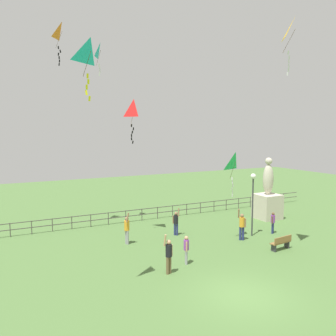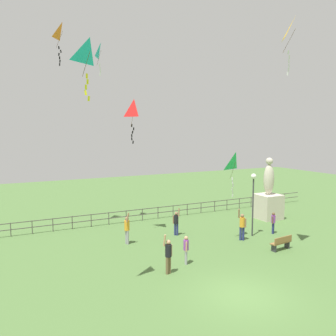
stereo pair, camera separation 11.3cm
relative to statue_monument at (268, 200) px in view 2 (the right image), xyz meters
name	(u,v)px [view 2 (the right image)]	position (x,y,z in m)	size (l,w,h in m)	color
ground_plane	(242,296)	(-10.48, -9.98, -1.51)	(80.00, 80.00, 0.00)	#4C7038
statue_monument	(268,200)	(0.00, 0.00, 0.00)	(1.81, 1.81, 4.95)	beige
lamppost	(253,191)	(-4.26, -3.18, 1.60)	(0.36, 0.36, 4.26)	#38383D
park_bench	(282,243)	(-4.61, -6.25, -1.05)	(1.54, 0.59, 0.85)	olive
person_0	(176,222)	(-8.80, -0.72, -0.56)	(0.39, 0.46, 1.90)	navy
person_2	(186,248)	(-10.82, -5.62, -0.63)	(0.29, 0.43, 1.54)	#99999E
person_3	(273,221)	(-2.61, -3.40, -0.65)	(0.39, 0.28, 1.49)	navy
person_4	(242,225)	(-5.50, -3.63, -0.48)	(0.46, 0.46, 2.05)	navy
person_5	(127,228)	(-12.45, -0.99, -0.48)	(0.32, 0.55, 2.05)	#99999E
person_6	(168,254)	(-12.26, -6.35, -0.49)	(0.55, 0.32, 2.05)	brown
kite_0	(295,30)	(-5.22, -7.32, 10.90)	(1.16, 1.27, 3.06)	yellow
kite_1	(101,51)	(-12.48, 3.80, 11.19)	(0.72, 0.94, 2.32)	#19B2B2
kite_2	(236,163)	(-6.16, -3.68, 3.59)	(1.16, 0.76, 2.88)	#1EB759
kite_3	(62,33)	(-15.16, 3.60, 12.10)	(0.91, 0.97, 2.84)	orange
kite_4	(90,53)	(-16.31, -7.56, 8.66)	(1.11, 0.99, 2.41)	#19B2B2
kite_5	(134,110)	(-11.25, 0.65, 6.95)	(0.76, 0.96, 2.92)	red
waterfront_railing	(125,215)	(-10.77, 4.02, -0.89)	(36.02, 0.06, 0.95)	#4C4742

